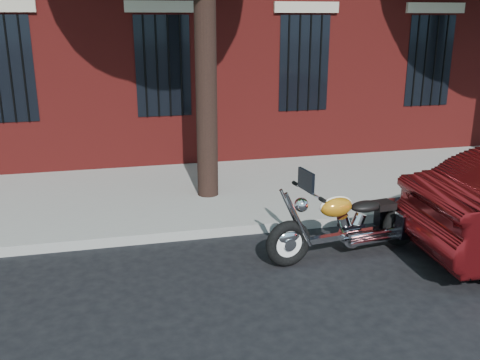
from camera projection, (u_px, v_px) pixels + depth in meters
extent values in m
plane|color=black|center=(210.00, 280.00, 6.67)|extent=(120.00, 120.00, 0.00)
cube|color=gray|center=(193.00, 233.00, 7.94)|extent=(40.00, 0.16, 0.15)
cube|color=gray|center=(178.00, 194.00, 9.69)|extent=(40.00, 3.60, 0.15)
cube|color=black|center=(163.00, 66.00, 10.79)|extent=(1.10, 0.14, 2.00)
cube|color=#B2A893|center=(160.00, 7.00, 10.43)|extent=(1.40, 0.20, 0.22)
cylinder|color=black|center=(163.00, 67.00, 10.72)|extent=(0.04, 0.04, 2.00)
cylinder|color=black|center=(206.00, 58.00, 8.76)|extent=(0.36, 0.36, 5.00)
torus|color=black|center=(288.00, 243.00, 6.95)|extent=(0.65, 0.23, 0.63)
torus|color=black|center=(402.00, 225.00, 7.59)|extent=(0.65, 0.23, 0.63)
cylinder|color=white|center=(288.00, 243.00, 6.95)|extent=(0.48, 0.12, 0.47)
cylinder|color=white|center=(402.00, 225.00, 7.59)|extent=(0.48, 0.12, 0.47)
ellipsoid|color=white|center=(289.00, 237.00, 6.93)|extent=(0.35, 0.17, 0.18)
ellipsoid|color=orange|center=(403.00, 217.00, 7.55)|extent=(0.35, 0.18, 0.18)
cube|color=white|center=(348.00, 235.00, 7.28)|extent=(1.42, 0.30, 0.08)
cylinder|color=white|center=(350.00, 236.00, 7.30)|extent=(0.32, 0.21, 0.30)
cylinder|color=white|center=(387.00, 235.00, 7.31)|extent=(1.18, 0.25, 0.09)
ellipsoid|color=orange|center=(336.00, 207.00, 7.08)|extent=(0.50, 0.33, 0.27)
ellipsoid|color=black|center=(366.00, 206.00, 7.26)|extent=(0.49, 0.33, 0.15)
cube|color=black|center=(390.00, 212.00, 7.77)|extent=(0.47, 0.21, 0.36)
cube|color=black|center=(412.00, 224.00, 7.33)|extent=(0.47, 0.21, 0.36)
cylinder|color=white|center=(308.00, 191.00, 6.85)|extent=(0.14, 0.74, 0.03)
sphere|color=white|center=(301.00, 205.00, 6.87)|extent=(0.21, 0.21, 0.19)
cube|color=black|center=(306.00, 180.00, 6.79)|extent=(0.09, 0.38, 0.27)
cube|color=red|center=(438.00, 189.00, 7.28)|extent=(0.21, 0.04, 0.13)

